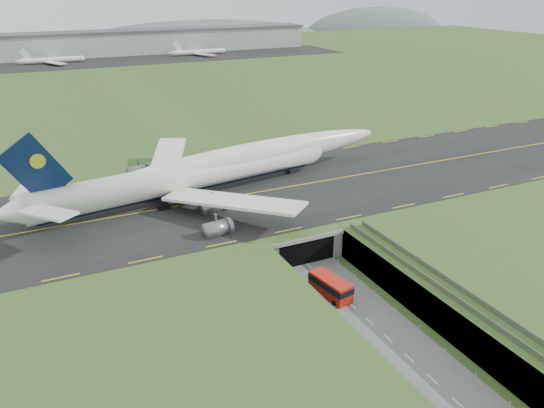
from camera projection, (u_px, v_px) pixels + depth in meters
ground at (328, 284)px, 96.67m from camera, size 900.00×900.00×0.00m
airfield_deck at (328, 270)px, 95.51m from camera, size 800.00×800.00×6.00m
trench_road at (350, 305)px, 90.39m from camera, size 12.00×75.00×0.20m
taxiway at (255, 193)px, 121.79m from camera, size 800.00×44.00×0.18m
tunnel_portal at (287, 232)px, 109.30m from camera, size 17.00×22.30×6.00m
guideway at (452, 297)px, 83.05m from camera, size 3.00×53.00×7.05m
jumbo_jet at (215, 169)px, 120.87m from camera, size 96.21×61.09×20.44m
shuttle_tram at (330, 287)px, 92.28m from camera, size 4.61×8.94×3.45m
cargo_terminal at (88, 44)px, 340.48m from camera, size 320.00×67.00×15.60m
distant_hills at (145, 47)px, 481.69m from camera, size 700.00×91.00×60.00m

